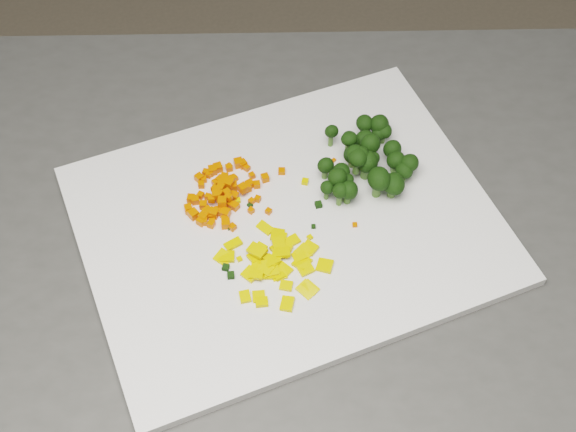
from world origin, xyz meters
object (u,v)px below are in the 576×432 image
object	(u,v)px
counter_block	(309,372)
broccoli_pile	(361,155)
carrot_pile	(228,191)
pepper_pile	(276,262)
cutting_board	(288,224)

from	to	relation	value
counter_block	broccoli_pile	distance (m)	0.50
carrot_pile	pepper_pile	xyz separation A→B (m)	(0.03, -0.11, -0.01)
pepper_pile	counter_block	bearing A→B (deg)	43.41
broccoli_pile	cutting_board	bearing A→B (deg)	-155.39
cutting_board	pepper_pile	xyz separation A→B (m)	(-0.03, -0.06, 0.01)
counter_block	carrot_pile	distance (m)	0.49
counter_block	cutting_board	distance (m)	0.46
counter_block	carrot_pile	bearing A→B (deg)	157.15
cutting_board	carrot_pile	size ratio (longest dim) A/B	4.50
cutting_board	carrot_pile	distance (m)	0.08
counter_block	broccoli_pile	world-z (taller)	broccoli_pile
cutting_board	broccoli_pile	bearing A→B (deg)	24.61
pepper_pile	cutting_board	bearing A→B (deg)	61.19
counter_block	carrot_pile	size ratio (longest dim) A/B	8.80
counter_block	cutting_board	bearing A→B (deg)	-165.15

